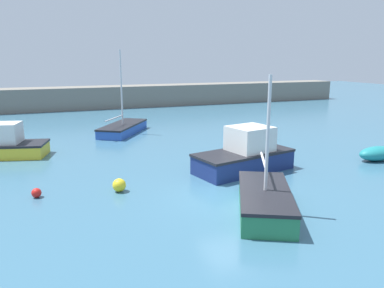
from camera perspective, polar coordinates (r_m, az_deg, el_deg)
ground_plane at (r=15.43m, az=6.19°, el=-8.33°), size 120.00×120.00×0.20m
harbor_breakwater at (r=43.46m, az=-12.14°, el=7.04°), size 58.36×3.23×2.39m
sailboat_twin_hulled at (r=13.92m, az=11.02°, el=-8.45°), size 3.62×4.75×4.96m
sailboat_tall_mast at (r=28.31m, az=-10.47°, el=2.40°), size 4.53×5.48×6.08m
cabin_cruiser_white at (r=18.66m, az=8.14°, el=-1.63°), size 5.37×3.18×2.21m
motorboat_with_cabin at (r=23.69m, az=-26.81°, el=-0.25°), size 5.19×3.17×1.94m
dinghy_near_pier at (r=22.80m, az=26.47°, el=-1.31°), size 2.37×1.22×0.79m
mooring_buoy_orange at (r=27.79m, az=8.92°, el=1.89°), size 0.42×0.42×0.42m
mooring_buoy_yellow at (r=16.07m, az=-11.03°, el=-6.17°), size 0.57×0.57×0.57m
mooring_buoy_red at (r=16.41m, az=-22.62°, el=-6.89°), size 0.39×0.39×0.39m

